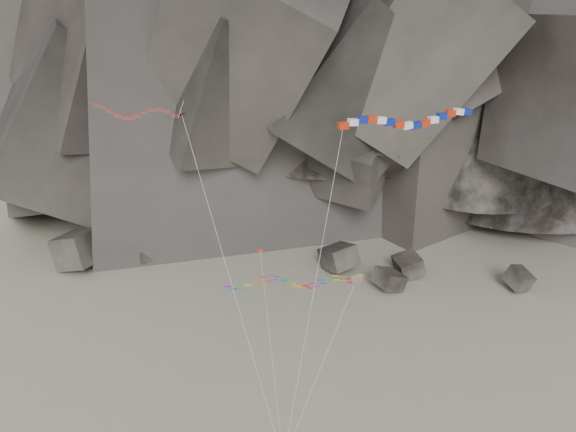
# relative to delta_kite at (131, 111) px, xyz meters

# --- Properties ---
(ground) EXTENTS (260.00, 260.00, 0.00)m
(ground) POSITION_rel_delta_kite_xyz_m (13.53, -3.41, -31.44)
(ground) COLOR gray
(ground) RESTS_ON ground
(boulder_field) EXTENTS (73.68, 15.09, 6.92)m
(boulder_field) POSITION_rel_delta_kite_xyz_m (-3.22, 31.10, -29.44)
(boulder_field) COLOR #47423F
(boulder_field) RESTS_ON ground
(delta_kite) EXTENTS (18.53, 9.60, 31.28)m
(delta_kite) POSITION_rel_delta_kite_xyz_m (0.00, 0.00, 0.00)
(delta_kite) COLOR red
(delta_kite) RESTS_ON ground
(banner_kite) EXTENTS (15.38, 10.36, 30.74)m
(banner_kite) POSITION_rel_delta_kite_xyz_m (23.85, -1.72, -0.05)
(banner_kite) COLOR red
(banner_kite) RESTS_ON ground
(parafoil_kite) EXTENTS (13.05, 6.37, 16.37)m
(parafoil_kite) POSITION_rel_delta_kite_xyz_m (14.02, -3.24, -14.59)
(parafoil_kite) COLOR #CEC30B
(parafoil_kite) RESTS_ON ground
(pennant_kite) EXTENTS (3.48, 10.15, 16.52)m
(pennant_kite) POSITION_rel_delta_kite_xyz_m (11.84, -1.34, -17.60)
(pennant_kite) COLOR red
(pennant_kite) RESTS_ON ground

